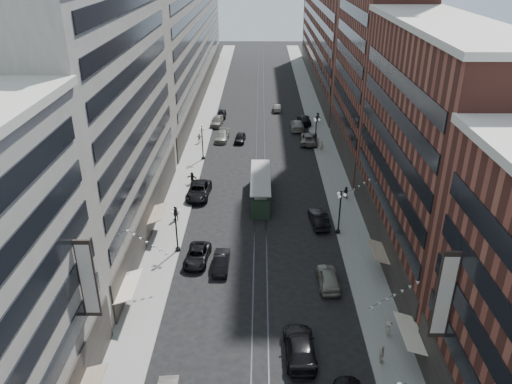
{
  "coord_description": "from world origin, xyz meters",
  "views": [
    {
      "loc": [
        -0.05,
        -19.05,
        30.36
      ],
      "look_at": [
        -0.53,
        32.99,
        5.0
      ],
      "focal_mm": 35.0,
      "sensor_mm": 36.0,
      "label": 1
    }
  ],
  "objects_px": {
    "car_5": "(221,262)",
    "pedestrian_4": "(382,354)",
    "pedestrian_9": "(318,117)",
    "lamppost_sw_mid": "(202,142)",
    "streetcar": "(260,189)",
    "car_6": "(300,347)",
    "car_extra_1": "(297,125)",
    "lamppost_se_far": "(340,211)",
    "pedestrian_2": "(176,214)",
    "car_4": "(328,278)",
    "car_extra_0": "(217,121)",
    "pedestrian_extra_0": "(389,329)",
    "car_14": "(277,108)",
    "lamppost_se_mid": "(316,131)",
    "car_13": "(240,138)",
    "car_10": "(319,219)",
    "pedestrian_8": "(321,146)",
    "lamppost_sw_far": "(176,227)",
    "pedestrian_5": "(192,178)",
    "car_7": "(199,191)",
    "pedestrian_6": "(199,138)",
    "car_12": "(304,120)",
    "car_2": "(197,256)",
    "pedestrian_7": "(346,192)",
    "car_9": "(222,114)",
    "car_8": "(222,136)",
    "car_11": "(309,138)"
  },
  "relations": [
    {
      "from": "car_12",
      "to": "pedestrian_8",
      "type": "height_order",
      "value": "pedestrian_8"
    },
    {
      "from": "car_5",
      "to": "pedestrian_extra_0",
      "type": "distance_m",
      "value": 18.38
    },
    {
      "from": "pedestrian_6",
      "to": "car_extra_1",
      "type": "height_order",
      "value": "pedestrian_6"
    },
    {
      "from": "car_13",
      "to": "pedestrian_8",
      "type": "relative_size",
      "value": 2.26
    },
    {
      "from": "lamppost_se_far",
      "to": "lamppost_se_mid",
      "type": "xyz_separation_m",
      "value": [
        0.0,
        28.0,
        0.0
      ]
    },
    {
      "from": "car_10",
      "to": "pedestrian_5",
      "type": "xyz_separation_m",
      "value": [
        -16.9,
        11.58,
        0.15
      ]
    },
    {
      "from": "lamppost_se_mid",
      "to": "pedestrian_6",
      "type": "xyz_separation_m",
      "value": [
        -19.78,
        2.37,
        -2.08
      ]
    },
    {
      "from": "lamppost_sw_far",
      "to": "car_14",
      "type": "relative_size",
      "value": 1.31
    },
    {
      "from": "lamppost_sw_far",
      "to": "car_4",
      "type": "distance_m",
      "value": 17.24
    },
    {
      "from": "lamppost_sw_far",
      "to": "car_6",
      "type": "height_order",
      "value": "lamppost_sw_far"
    },
    {
      "from": "lamppost_sw_mid",
      "to": "car_9",
      "type": "height_order",
      "value": "lamppost_sw_mid"
    },
    {
      "from": "car_5",
      "to": "lamppost_se_far",
      "type": "bearing_deg",
      "value": 29.09
    },
    {
      "from": "car_7",
      "to": "pedestrian_6",
      "type": "bearing_deg",
      "value": 98.69
    },
    {
      "from": "streetcar",
      "to": "car_6",
      "type": "bearing_deg",
      "value": -83.56
    },
    {
      "from": "pedestrian_9",
      "to": "lamppost_sw_mid",
      "type": "bearing_deg",
      "value": -126.76
    },
    {
      "from": "pedestrian_2",
      "to": "pedestrian_4",
      "type": "distance_m",
      "value": 30.96
    },
    {
      "from": "lamppost_sw_mid",
      "to": "car_11",
      "type": "height_order",
      "value": "lamppost_sw_mid"
    },
    {
      "from": "pedestrian_extra_0",
      "to": "pedestrian_5",
      "type": "bearing_deg",
      "value": 19.03
    },
    {
      "from": "car_14",
      "to": "pedestrian_5",
      "type": "height_order",
      "value": "pedestrian_5"
    },
    {
      "from": "pedestrian_5",
      "to": "car_12",
      "type": "bearing_deg",
      "value": 72.58
    },
    {
      "from": "pedestrian_2",
      "to": "pedestrian_4",
      "type": "xyz_separation_m",
      "value": [
        20.22,
        -23.44,
        -0.08
      ]
    },
    {
      "from": "lamppost_se_mid",
      "to": "car_13",
      "type": "relative_size",
      "value": 1.29
    },
    {
      "from": "pedestrian_2",
      "to": "pedestrian_8",
      "type": "xyz_separation_m",
      "value": [
        20.46,
        23.76,
        0.05
      ]
    },
    {
      "from": "car_14",
      "to": "pedestrian_9",
      "type": "height_order",
      "value": "pedestrian_9"
    },
    {
      "from": "car_10",
      "to": "car_13",
      "type": "bearing_deg",
      "value": -75.89
    },
    {
      "from": "pedestrian_8",
      "to": "pedestrian_9",
      "type": "bearing_deg",
      "value": -89.58
    },
    {
      "from": "lamppost_sw_mid",
      "to": "pedestrian_6",
      "type": "height_order",
      "value": "lamppost_sw_mid"
    },
    {
      "from": "car_5",
      "to": "pedestrian_4",
      "type": "xyz_separation_m",
      "value": [
        13.94,
        -13.4,
        0.21
      ]
    },
    {
      "from": "car_7",
      "to": "car_4",
      "type": "bearing_deg",
      "value": -49.85
    },
    {
      "from": "pedestrian_4",
      "to": "pedestrian_extra_0",
      "type": "relative_size",
      "value": 1.03
    },
    {
      "from": "lamppost_sw_far",
      "to": "car_11",
      "type": "distance_m",
      "value": 39.08
    },
    {
      "from": "car_4",
      "to": "car_6",
      "type": "xyz_separation_m",
      "value": [
        -3.53,
        -9.7,
        0.04
      ]
    },
    {
      "from": "lamppost_sw_mid",
      "to": "car_6",
      "type": "distance_m",
      "value": 44.56
    },
    {
      "from": "lamppost_sw_mid",
      "to": "pedestrian_2",
      "type": "height_order",
      "value": "lamppost_sw_mid"
    },
    {
      "from": "lamppost_sw_mid",
      "to": "car_11",
      "type": "distance_m",
      "value": 19.39
    },
    {
      "from": "car_13",
      "to": "car_extra_0",
      "type": "height_order",
      "value": "car_extra_0"
    },
    {
      "from": "car_10",
      "to": "car_extra_0",
      "type": "distance_m",
      "value": 41.27
    },
    {
      "from": "pedestrian_7",
      "to": "pedestrian_4",
      "type": "bearing_deg",
      "value": 119.72
    },
    {
      "from": "pedestrian_7",
      "to": "car_11",
      "type": "bearing_deg",
      "value": -48.92
    },
    {
      "from": "lamppost_se_far",
      "to": "car_14",
      "type": "distance_m",
      "value": 50.41
    },
    {
      "from": "car_5",
      "to": "car_extra_0",
      "type": "distance_m",
      "value": 47.78
    },
    {
      "from": "pedestrian_extra_0",
      "to": "pedestrian_2",
      "type": "bearing_deg",
      "value": 31.81
    },
    {
      "from": "pedestrian_2",
      "to": "car_2",
      "type": "bearing_deg",
      "value": -45.53
    },
    {
      "from": "streetcar",
      "to": "car_12",
      "type": "relative_size",
      "value": 2.05
    },
    {
      "from": "car_4",
      "to": "car_5",
      "type": "height_order",
      "value": "car_4"
    },
    {
      "from": "car_6",
      "to": "car_extra_1",
      "type": "height_order",
      "value": "car_6"
    },
    {
      "from": "car_5",
      "to": "car_14",
      "type": "bearing_deg",
      "value": 83.25
    },
    {
      "from": "car_9",
      "to": "car_8",
      "type": "bearing_deg",
      "value": -85.91
    },
    {
      "from": "car_2",
      "to": "car_6",
      "type": "xyz_separation_m",
      "value": [
        10.07,
        -13.8,
        0.17
      ]
    },
    {
      "from": "car_6",
      "to": "car_9",
      "type": "bearing_deg",
      "value": -81.93
    }
  ]
}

